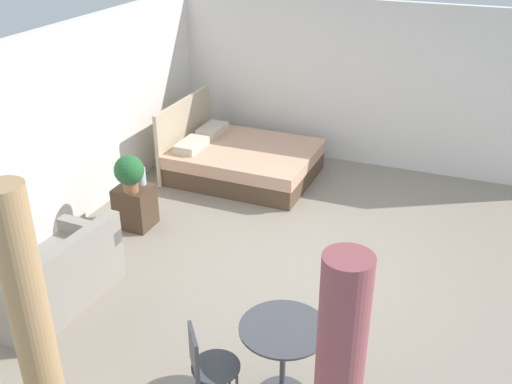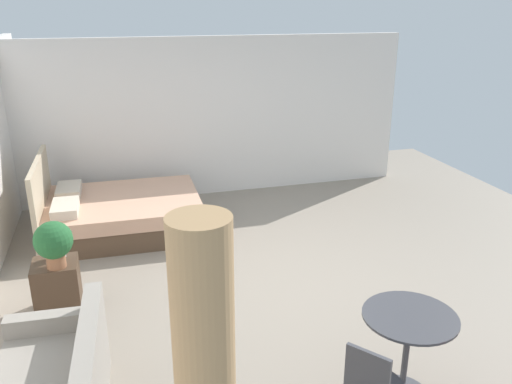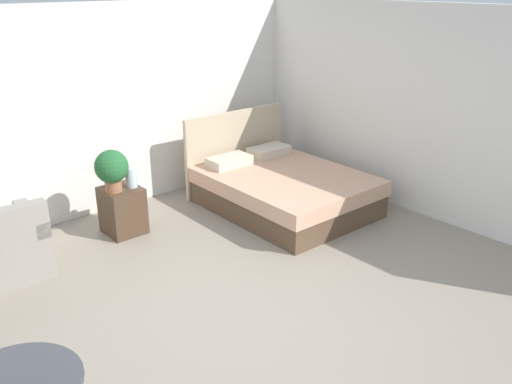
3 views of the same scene
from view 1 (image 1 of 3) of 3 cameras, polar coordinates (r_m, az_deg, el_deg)
ground_plane at (r=6.97m, az=4.89°, el=-6.95°), size 9.31×9.24×0.02m
wall_back at (r=7.75m, az=-17.42°, el=5.97°), size 9.31×0.12×2.51m
wall_right at (r=9.25m, az=11.12°, el=10.01°), size 0.12×6.24×2.51m
bed at (r=8.93m, az=-1.52°, el=3.13°), size 1.65×2.10×1.09m
couch at (r=6.53m, az=-19.05°, el=-8.04°), size 1.55×0.87×0.80m
nightstand at (r=7.73m, az=-11.57°, el=-1.38°), size 0.41×0.44×0.55m
potted_plant at (r=7.40m, az=-12.12°, el=1.94°), size 0.37×0.37×0.48m
vase at (r=7.63m, az=-11.07°, el=1.50°), size 0.13×0.13×0.22m
balcony_table at (r=5.01m, az=2.63°, el=-14.87°), size 0.73×0.73×0.75m
cafe_chair_near_window at (r=4.89m, az=-4.83°, el=-16.13°), size 0.56×0.56×0.85m
curtain_right at (r=4.85m, az=-21.08°, el=-10.59°), size 0.31×0.31×2.11m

